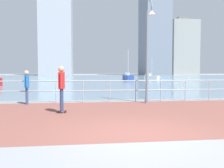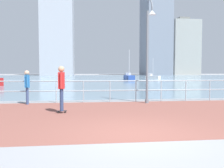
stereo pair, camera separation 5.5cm
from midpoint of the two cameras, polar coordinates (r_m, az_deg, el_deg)
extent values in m
plane|color=gray|center=(45.85, -5.21, 1.04)|extent=(220.00, 220.00, 0.00)
cube|color=brown|center=(8.95, 1.78, -7.36)|extent=(28.00, 7.09, 0.01)
cube|color=#6B899E|center=(57.29, -5.55, 1.45)|extent=(180.00, 88.00, 0.00)
cylinder|color=#9EADB7|center=(12.63, -20.01, -1.92)|extent=(0.05, 0.05, 1.13)
cylinder|color=#9EADB7|center=(12.38, -13.69, -1.92)|extent=(0.05, 0.05, 1.13)
cylinder|color=#9EADB7|center=(12.29, -7.19, -1.89)|extent=(0.05, 0.05, 1.13)
cylinder|color=#9EADB7|center=(12.37, -0.69, -1.83)|extent=(0.05, 0.05, 1.13)
cylinder|color=#9EADB7|center=(12.59, 5.66, -1.76)|extent=(0.05, 0.05, 1.13)
cylinder|color=#9EADB7|center=(12.97, 11.71, -1.67)|extent=(0.05, 0.05, 1.13)
cylinder|color=#9EADB7|center=(13.48, 17.36, -1.57)|extent=(0.05, 0.05, 1.13)
cylinder|color=#9EADB7|center=(14.11, 22.56, -1.46)|extent=(0.05, 0.05, 1.13)
cylinder|color=#9EADB7|center=(12.33, -0.69, 0.78)|extent=(25.20, 0.06, 0.06)
cylinder|color=#9EADB7|center=(12.36, -0.69, -1.57)|extent=(25.20, 0.06, 0.06)
cylinder|color=slate|center=(12.17, 8.31, -4.14)|extent=(0.19, 0.19, 0.20)
cylinder|color=slate|center=(12.09, 8.40, 6.44)|extent=(0.12, 0.12, 4.68)
cylinder|color=slate|center=(12.53, 8.66, 19.72)|extent=(0.11, 0.19, 0.11)
cylinder|color=slate|center=(12.38, 8.95, 19.70)|extent=(0.11, 0.20, 0.15)
cylinder|color=slate|center=(12.24, 9.21, 19.48)|extent=(0.11, 0.20, 0.18)
cylinder|color=slate|center=(12.12, 9.41, 19.06)|extent=(0.11, 0.17, 0.19)
cylinder|color=slate|center=(12.03, 9.54, 18.48)|extent=(0.10, 0.14, 0.19)
cylinder|color=slate|center=(11.97, 9.58, 17.79)|extent=(0.10, 0.10, 0.17)
cone|color=silver|center=(11.92, 9.56, 16.86)|extent=(0.36, 0.36, 0.22)
cylinder|color=black|center=(9.37, -13.13, -6.79)|extent=(0.06, 0.03, 0.06)
cylinder|color=black|center=(9.45, -13.10, -6.72)|extent=(0.06, 0.03, 0.06)
cylinder|color=black|center=(9.36, -11.56, -6.79)|extent=(0.06, 0.03, 0.06)
cylinder|color=black|center=(9.43, -11.53, -6.71)|extent=(0.06, 0.03, 0.06)
cube|color=black|center=(9.39, -12.33, -6.45)|extent=(0.40, 0.12, 0.02)
cylinder|color=navy|center=(9.25, -12.39, -3.84)|extent=(0.13, 0.13, 0.86)
cylinder|color=navy|center=(9.41, -12.34, -3.72)|extent=(0.13, 0.13, 0.86)
cube|color=red|center=(9.27, -12.42, 0.85)|extent=(0.25, 0.35, 0.64)
cylinder|color=red|center=(9.04, -12.51, 0.90)|extent=(0.09, 0.09, 0.61)
cylinder|color=red|center=(9.50, -12.34, 1.00)|extent=(0.09, 0.09, 0.61)
sphere|color=tan|center=(9.26, -12.45, 3.58)|extent=(0.24, 0.24, 0.24)
cylinder|color=#384C7A|center=(12.37, -20.20, -2.72)|extent=(0.16, 0.16, 0.83)
cylinder|color=#384C7A|center=(12.21, -20.18, -2.79)|extent=(0.16, 0.16, 0.83)
cube|color=#236BB2|center=(12.24, -20.25, 0.62)|extent=(0.32, 0.39, 0.62)
cylinder|color=#236BB2|center=(12.47, -20.27, 0.73)|extent=(0.11, 0.11, 0.59)
cylinder|color=#236BB2|center=(12.01, -20.23, 0.65)|extent=(0.11, 0.11, 0.59)
sphere|color=#DBAD89|center=(12.23, -20.29, 2.60)|extent=(0.23, 0.23, 0.23)
cube|color=white|center=(51.47, 9.66, 1.62)|extent=(2.91, 3.03, 0.69)
cube|color=silver|center=(51.96, 8.75, 2.23)|extent=(1.30, 1.32, 0.38)
cylinder|color=silver|center=(51.46, 9.68, 4.13)|extent=(0.08, 0.08, 3.83)
cylinder|color=silver|center=(51.82, 8.99, 2.52)|extent=(1.03, 1.10, 0.06)
cube|color=#284799|center=(45.19, 3.90, 1.58)|extent=(1.52, 4.19, 0.88)
cube|color=silver|center=(46.37, 3.53, 2.47)|extent=(0.98, 1.54, 0.49)
cylinder|color=silver|center=(45.20, 3.92, 5.26)|extent=(0.10, 0.10, 4.91)
cylinder|color=silver|center=(46.05, 3.63, 2.89)|extent=(0.19, 1.86, 0.08)
cube|color=#A3A8B2|center=(104.38, -13.41, 14.50)|extent=(12.93, 15.44, 44.84)
cube|color=slate|center=(108.08, 10.27, 14.27)|extent=(10.57, 16.23, 45.34)
cube|color=#939993|center=(122.15, 16.43, 8.30)|extent=(12.93, 14.74, 25.98)
cube|color=slate|center=(124.24, 16.53, 14.74)|extent=(5.17, 5.89, 2.00)
camera|label=1|loc=(0.03, -90.16, -0.01)|focal=37.43mm
camera|label=2|loc=(0.03, 89.84, 0.01)|focal=37.43mm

